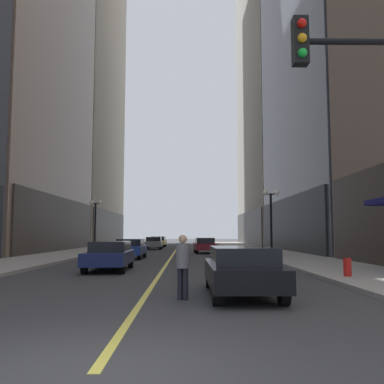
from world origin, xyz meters
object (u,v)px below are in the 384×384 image
Objects in this scene: car_yellow at (158,241)px; pedestrian_in_grey_suit at (183,262)px; street_lamp_left_far at (95,214)px; car_maroon at (204,245)px; car_black at (242,269)px; fire_hydrant_right at (347,269)px; car_blue at (130,248)px; car_grey at (154,243)px; street_lamp_right_mid at (271,208)px; car_navy at (110,255)px.

car_yellow is 2.73× the size of pedestrian_in_grey_suit.
car_maroon is at bearing 11.73° from street_lamp_left_far.
car_black is 5.84× the size of fire_hydrant_right.
car_black is 18.16m from car_blue.
car_grey is 12.28m from street_lamp_left_far.
car_blue is 0.94× the size of street_lamp_right_mid.
car_grey is at bearing -89.56° from car_yellow.
car_blue is at bearing 106.94° from car_black.
car_yellow is 43.51m from pedestrian_in_grey_suit.
car_black and car_grey have the same top height.
pedestrian_in_grey_suit is 16.76m from street_lamp_right_mid.
pedestrian_in_grey_suit reaches higher than car_maroon.
car_maroon is 0.93× the size of car_yellow.
car_navy and car_yellow have the same top height.
car_blue is 25.36m from car_yellow.
car_navy is at bearing 121.74° from car_black.
car_grey is 35.66m from pedestrian_in_grey_suit.
car_yellow is (0.19, 25.36, 0.00)m from car_blue.
car_maroon is 11.27m from street_lamp_right_mid.
car_grey is 21.82m from street_lamp_right_mid.
car_blue is 16.61m from fire_hydrant_right.
car_grey reaches higher than fire_hydrant_right.
car_black is 2.84× the size of pedestrian_in_grey_suit.
street_lamp_right_mid is at bearing -14.19° from car_blue.
car_yellow is at bearing 90.17° from car_navy.
pedestrian_in_grey_suit reaches higher than car_navy.
car_blue is at bearing 101.63° from pedestrian_in_grey_suit.
car_blue and car_maroon have the same top height.
car_navy is at bearing -89.91° from car_grey.
street_lamp_left_far is (-3.71, 6.14, 2.54)m from car_blue.
car_navy is 1.08× the size of street_lamp_left_far.
street_lamp_right_mid reaches higher than car_yellow.
pedestrian_in_grey_suit is at bearing -142.93° from fire_hydrant_right.
street_lamp_left_far reaches higher than car_grey.
car_maroon is 18.09m from car_yellow.
street_lamp_right_mid reaches higher than car_black.
car_maroon is (5.04, 17.30, -0.00)m from car_navy.
car_maroon is 10.75m from car_grey.
car_yellow is at bearing 107.85° from street_lamp_right_mid.
car_navy and car_blue have the same top height.
car_yellow is (-0.10, 34.65, -0.00)m from car_navy.
fire_hydrant_right is (4.26, -21.57, -0.32)m from car_maroon.
street_lamp_left_far is (-9.04, -1.88, 2.54)m from car_maroon.
car_blue is 9.71m from street_lamp_right_mid.
car_grey is at bearing 106.75° from fire_hydrant_right.
street_lamp_right_mid is (8.80, 6.99, 2.54)m from car_navy.
car_yellow is at bearing 89.58° from car_blue.
car_grey is at bearing 70.79° from street_lamp_left_far.
car_blue is 9.63m from car_maroon.
car_yellow is (-5.11, 42.74, -0.00)m from car_black.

